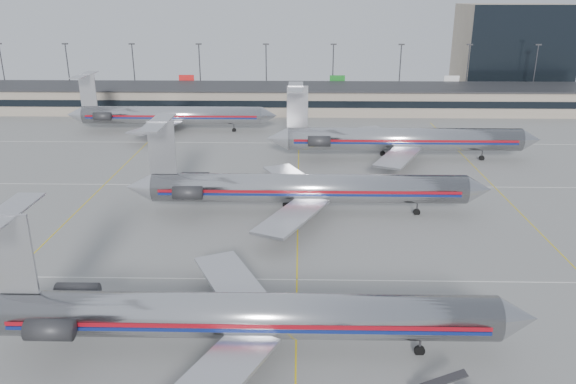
{
  "coord_description": "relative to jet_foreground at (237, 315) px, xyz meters",
  "views": [
    {
      "loc": [
        0.19,
        -41.6,
        27.98
      ],
      "look_at": [
        -1.23,
        24.41,
        4.5
      ],
      "focal_mm": 35.0,
      "sensor_mm": 36.0,
      "label": 1
    }
  ],
  "objects": [
    {
      "name": "jet_foreground",
      "position": [
        0.0,
        0.0,
        0.0
      ],
      "size": [
        46.61,
        27.45,
        12.2
      ],
      "color": "#B7B7BB",
      "rests_on": "ground"
    },
    {
      "name": "jet_third_row",
      "position": [
        22.28,
        57.14,
        0.27
      ],
      "size": [
        48.04,
        29.55,
        13.14
      ],
      "color": "#B7B7BB",
      "rests_on": "ground"
    },
    {
      "name": "jet_second_row",
      "position": [
        5.21,
        30.88,
        0.13
      ],
      "size": [
        48.36,
        28.47,
        12.66
      ],
      "color": "#B7B7BB",
      "rests_on": "ground"
    },
    {
      "name": "terminal",
      "position": [
        4.8,
        100.46,
        -0.38
      ],
      "size": [
        162.0,
        17.0,
        6.25
      ],
      "color": "gray",
      "rests_on": "ground"
    },
    {
      "name": "ground",
      "position": [
        4.8,
        2.48,
        -3.54
      ],
      "size": [
        260.0,
        260.0,
        0.0
      ],
      "primitive_type": "plane",
      "color": "gray",
      "rests_on": "ground"
    },
    {
      "name": "apron_markings",
      "position": [
        4.8,
        12.48,
        -3.53
      ],
      "size": [
        160.0,
        0.15,
        0.02
      ],
      "primitive_type": "cube",
      "color": "silver",
      "rests_on": "ground"
    },
    {
      "name": "distant_building",
      "position": [
        66.8,
        130.48,
        8.96
      ],
      "size": [
        30.0,
        20.0,
        25.0
      ],
      "primitive_type": "cube",
      "color": "tan",
      "rests_on": "ground"
    },
    {
      "name": "jet_back_row",
      "position": [
        -23.04,
        77.83,
        0.02
      ],
      "size": [
        44.8,
        27.56,
        12.25
      ],
      "color": "#B7B7BB",
      "rests_on": "ground"
    },
    {
      "name": "light_mast_row",
      "position": [
        4.8,
        114.48,
        5.04
      ],
      "size": [
        163.6,
        0.4,
        15.28
      ],
      "color": "#38383D",
      "rests_on": "ground"
    }
  ]
}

